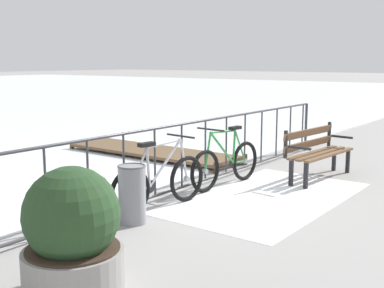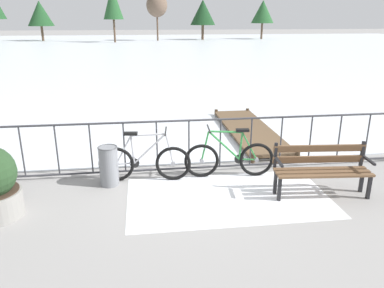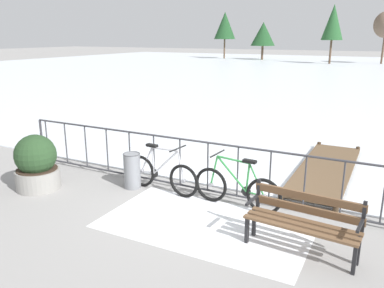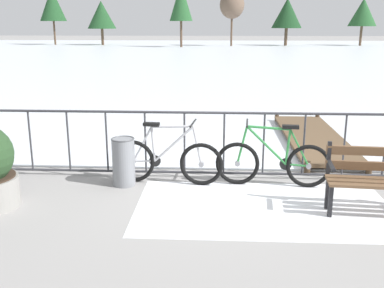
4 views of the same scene
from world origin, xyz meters
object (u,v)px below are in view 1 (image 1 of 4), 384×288
object	(u,v)px
bicycle_near_railing	(160,183)
trash_bin	(132,194)
planter_with_shrub	(72,235)
park_bench	(316,149)
bicycle_second	(226,163)

from	to	relation	value
bicycle_near_railing	trash_bin	world-z (taller)	bicycle_near_railing
planter_with_shrub	bicycle_near_railing	bearing A→B (deg)	23.73
park_bench	trash_bin	world-z (taller)	park_bench
bicycle_near_railing	trash_bin	bearing A→B (deg)	-171.03
bicycle_near_railing	park_bench	distance (m)	3.12
bicycle_second	bicycle_near_railing	bearing A→B (deg)	179.12
bicycle_near_railing	trash_bin	xyz separation A→B (m)	(-0.64, -0.10, 0.00)
bicycle_near_railing	park_bench	bearing A→B (deg)	-17.88
bicycle_second	trash_bin	size ratio (longest dim) A/B	2.34
bicycle_near_railing	bicycle_second	xyz separation A→B (m)	(1.60, -0.02, 0.00)
park_bench	planter_with_shrub	world-z (taller)	planter_with_shrub
bicycle_near_railing	bicycle_second	bearing A→B (deg)	-0.88
planter_with_shrub	trash_bin	distance (m)	1.92
park_bench	planter_with_shrub	bearing A→B (deg)	-179.31
bicycle_second	park_bench	distance (m)	1.67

